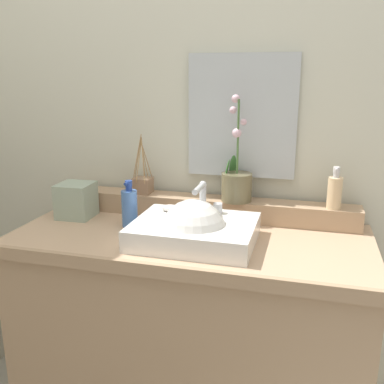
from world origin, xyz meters
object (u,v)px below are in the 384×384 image
object	(u,v)px
soap_bar	(171,208)
lotion_bottle	(130,207)
sink_basin	(194,232)
potted_plant	(236,181)
tissue_box	(76,200)
reed_diffuser	(143,184)
soap_dispenser	(335,192)

from	to	relation	value
soap_bar	lotion_bottle	bearing A→B (deg)	179.63
sink_basin	lotion_bottle	distance (m)	0.29
sink_basin	soap_bar	distance (m)	0.15
potted_plant	tissue_box	world-z (taller)	potted_plant
soap_bar	reed_diffuser	bearing A→B (deg)	134.49
tissue_box	soap_dispenser	bearing A→B (deg)	6.75
tissue_box	reed_diffuser	bearing A→B (deg)	30.31
potted_plant	reed_diffuser	size ratio (longest dim) A/B	1.66
lotion_bottle	reed_diffuser	bearing A→B (deg)	95.82
sink_basin	lotion_bottle	world-z (taller)	sink_basin
lotion_bottle	sink_basin	bearing A→B (deg)	-19.66
potted_plant	soap_dispenser	distance (m)	0.36
soap_bar	potted_plant	size ratio (longest dim) A/B	0.18
soap_bar	lotion_bottle	world-z (taller)	lotion_bottle
lotion_bottle	tissue_box	size ratio (longest dim) A/B	1.29
tissue_box	potted_plant	bearing A→B (deg)	11.36
sink_basin	lotion_bottle	bearing A→B (deg)	160.34
sink_basin	reed_diffuser	xyz separation A→B (m)	(-0.29, 0.28, 0.08)
sink_basin	reed_diffuser	bearing A→B (deg)	136.17
sink_basin	soap_dispenser	size ratio (longest dim) A/B	2.65
potted_plant	lotion_bottle	distance (m)	0.41
soap_dispenser	tissue_box	distance (m)	0.98
soap_bar	soap_dispenser	world-z (taller)	soap_dispenser
soap_bar	soap_dispenser	xyz separation A→B (m)	(0.56, 0.16, 0.06)
potted_plant	lotion_bottle	size ratio (longest dim) A/B	2.27
sink_basin	tissue_box	bearing A→B (deg)	164.33
soap_bar	tissue_box	world-z (taller)	tissue_box
soap_bar	potted_plant	xyz separation A→B (m)	(0.21, 0.17, 0.07)
sink_basin	potted_plant	size ratio (longest dim) A/B	1.02
tissue_box	sink_basin	bearing A→B (deg)	-15.67
potted_plant	soap_dispenser	size ratio (longest dim) A/B	2.60
potted_plant	reed_diffuser	xyz separation A→B (m)	(-0.38, 0.01, -0.04)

